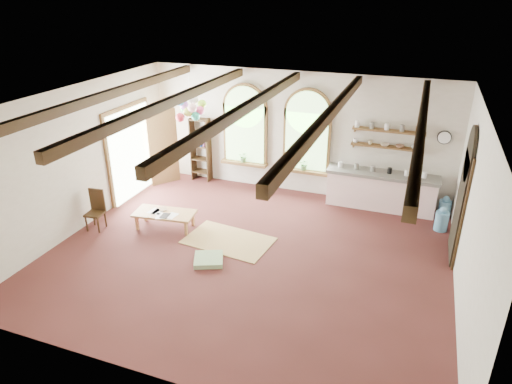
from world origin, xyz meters
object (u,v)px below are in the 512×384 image
at_px(kitchen_counter, 381,190).
at_px(balloon_cluster, 190,109).
at_px(coffee_table, 165,214).
at_px(side_chair, 96,218).

xyz_separation_m(kitchen_counter, balloon_cluster, (-4.71, -0.90, 1.86)).
distance_m(kitchen_counter, coffee_table, 5.29).
bearing_deg(side_chair, coffee_table, 21.59).
height_order(coffee_table, side_chair, side_chair).
height_order(side_chair, balloon_cluster, balloon_cluster).
bearing_deg(balloon_cluster, coffee_table, -83.77).
bearing_deg(side_chair, balloon_cluster, 63.11).
bearing_deg(kitchen_counter, side_chair, -150.60).
bearing_deg(side_chair, kitchen_counter, 29.40).
bearing_deg(coffee_table, kitchen_counter, 31.70).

